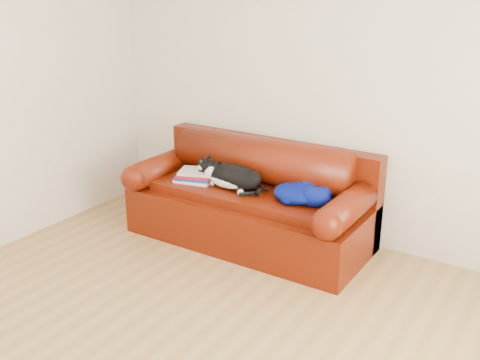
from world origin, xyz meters
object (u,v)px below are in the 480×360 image
object	(u,v)px
book_stack	(196,176)
cat	(232,177)
sofa_base	(249,216)
blanket	(301,192)

from	to	relation	value
book_stack	cat	distance (m)	0.38
sofa_base	blanket	bearing A→B (deg)	-1.81
book_stack	blanket	xyz separation A→B (m)	(1.01, 0.08, 0.02)
sofa_base	cat	xyz separation A→B (m)	(-0.12, -0.08, 0.36)
sofa_base	blanket	size ratio (longest dim) A/B	3.77
sofa_base	cat	distance (m)	0.39
book_stack	cat	size ratio (longest dim) A/B	0.53
blanket	cat	bearing A→B (deg)	-174.36
cat	blanket	world-z (taller)	cat
cat	blanket	xyz separation A→B (m)	(0.63, 0.06, -0.03)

